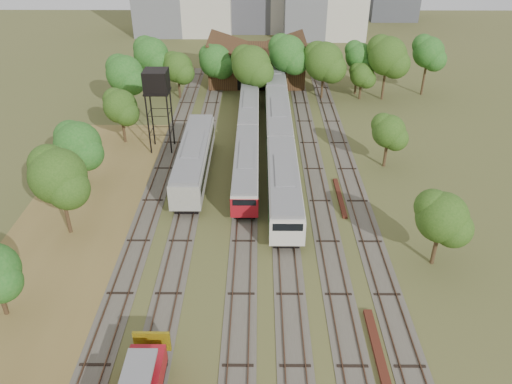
{
  "coord_description": "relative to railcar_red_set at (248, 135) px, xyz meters",
  "views": [
    {
      "loc": [
        -0.58,
        -27.68,
        28.34
      ],
      "look_at": [
        -0.86,
        15.43,
        2.5
      ],
      "focal_mm": 35.0,
      "sensor_mm": 36.0,
      "label": 1
    }
  ],
  "objects": [
    {
      "name": "tree_band_far",
      "position": [
        5.56,
        19.33,
        4.32
      ],
      "size": [
        48.91,
        11.46,
        9.93
      ],
      "color": "#382616",
      "rests_on": "ground"
    },
    {
      "name": "tree_band_left",
      "position": [
        -17.48,
        -11.2,
        3.63
      ],
      "size": [
        6.65,
        56.92,
        8.87
      ],
      "color": "#382616",
      "rests_on": "ground"
    },
    {
      "name": "maintenance_shed",
      "position": [
        1.0,
        27.34,
        1.1
      ],
      "size": [
        16.45,
        11.55,
        7.58
      ],
      "color": "#332012",
      "rests_on": "ground"
    },
    {
      "name": "railcar_rear",
      "position": [
        0.0,
        27.25,
        -0.07
      ],
      "size": [
        2.68,
        16.07,
        3.31
      ],
      "color": "black",
      "rests_on": "ground"
    },
    {
      "name": "old_grey_coach",
      "position": [
        -6.0,
        -7.34,
        0.4
      ],
      "size": [
        3.28,
        18.0,
        4.06
      ],
      "color": "black",
      "rests_on": "ground"
    },
    {
      "name": "rail_pile_far",
      "position": [
        10.2,
        -12.33,
        -1.69
      ],
      "size": [
        0.49,
        7.91,
        0.26
      ],
      "primitive_type": "cube",
      "color": "#522317",
      "rests_on": "ground"
    },
    {
      "name": "water_tower",
      "position": [
        -10.97,
        -0.19,
        6.91
      ],
      "size": [
        2.99,
        2.99,
        10.35
      ],
      "color": "black",
      "rests_on": "ground"
    },
    {
      "name": "ground",
      "position": [
        2.0,
        -30.64,
        -1.82
      ],
      "size": [
        240.0,
        240.0,
        0.0
      ],
      "primitive_type": "plane",
      "color": "#475123",
      "rests_on": "ground"
    },
    {
      "name": "tracks",
      "position": [
        1.33,
        -5.64,
        -1.78
      ],
      "size": [
        24.6,
        80.0,
        0.19
      ],
      "color": "#4C473D",
      "rests_on": "ground"
    },
    {
      "name": "dry_grass_patch",
      "position": [
        -16.0,
        -22.64,
        -1.8
      ],
      "size": [
        14.0,
        60.0,
        0.04
      ],
      "primitive_type": "cube",
      "color": "brown",
      "rests_on": "ground"
    },
    {
      "name": "tree_band_right",
      "position": [
        16.97,
        -6.54,
        2.71
      ],
      "size": [
        4.83,
        45.69,
        7.11
      ],
      "color": "#382616",
      "rests_on": "ground"
    },
    {
      "name": "railcar_green_set",
      "position": [
        4.0,
        3.95,
        0.33
      ],
      "size": [
        3.27,
        52.08,
        4.05
      ],
      "color": "black",
      "rests_on": "ground"
    },
    {
      "name": "rail_pile_near",
      "position": [
        10.0,
        -34.32,
        -1.65
      ],
      "size": [
        0.65,
        9.74,
        0.32
      ],
      "primitive_type": "cube",
      "color": "#522317",
      "rests_on": "ground"
    },
    {
      "name": "railcar_red_set",
      "position": [
        0.0,
        0.0,
        0.0
      ],
      "size": [
        2.78,
        34.58,
        3.44
      ],
      "color": "black",
      "rests_on": "ground"
    }
  ]
}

